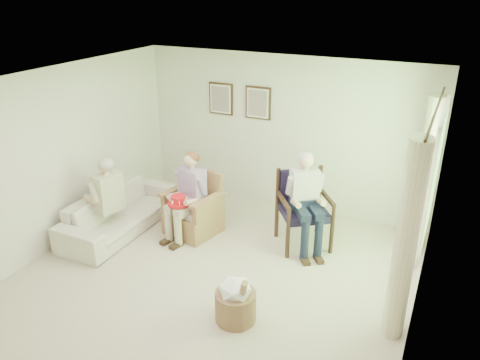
{
  "coord_description": "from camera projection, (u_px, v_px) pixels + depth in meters",
  "views": [
    {
      "loc": [
        2.59,
        -4.33,
        3.68
      ],
      "look_at": [
        -0.05,
        1.18,
        1.05
      ],
      "focal_mm": 35.0,
      "sensor_mm": 36.0,
      "label": 1
    }
  ],
  "objects": [
    {
      "name": "wicker_armchair",
      "position": [
        194.0,
        214.0,
        7.31
      ],
      "size": [
        0.75,
        0.74,
        0.95
      ],
      "rotation": [
        0.0,
        0.0,
        -0.22
      ],
      "color": "#AB7B51",
      "rests_on": "ground"
    },
    {
      "name": "right_wall",
      "position": [
        423.0,
        244.0,
        4.56
      ],
      "size": [
        0.04,
        5.5,
        2.6
      ],
      "primitive_type": "cube",
      "color": "silver",
      "rests_on": "ground"
    },
    {
      "name": "curtain_right",
      "position": [
        425.0,
        177.0,
        6.5
      ],
      "size": [
        0.34,
        0.34,
        2.3
      ],
      "primitive_type": "cylinder",
      "color": "beige",
      "rests_on": "ground"
    },
    {
      "name": "back_wall",
      "position": [
        283.0,
        134.0,
        7.83
      ],
      "size": [
        5.0,
        0.04,
        2.6
      ],
      "primitive_type": "cube",
      "color": "silver",
      "rests_on": "ground"
    },
    {
      "name": "red_hat",
      "position": [
        179.0,
        201.0,
        6.92
      ],
      "size": [
        0.33,
        0.33,
        0.14
      ],
      "color": "red",
      "rests_on": "person_wicker"
    },
    {
      "name": "window",
      "position": [
        434.0,
        174.0,
        5.46
      ],
      "size": [
        0.13,
        2.5,
        1.63
      ],
      "color": "#2D6B23",
      "rests_on": "right_wall"
    },
    {
      "name": "front_wall",
      "position": [
        4.0,
        348.0,
        3.28
      ],
      "size": [
        5.0,
        0.04,
        2.6
      ],
      "primitive_type": "cube",
      "color": "silver",
      "rests_on": "ground"
    },
    {
      "name": "sofa",
      "position": [
        120.0,
        212.0,
        7.36
      ],
      "size": [
        2.12,
        0.83,
        0.62
      ],
      "primitive_type": "imported",
      "rotation": [
        0.0,
        0.0,
        1.57
      ],
      "color": "silver",
      "rests_on": "ground"
    },
    {
      "name": "person_sofa",
      "position": [
        105.0,
        194.0,
        6.97
      ],
      "size": [
        0.42,
        0.62,
        1.28
      ],
      "rotation": [
        0.0,
        0.0,
        -1.8
      ],
      "color": "#BEB899",
      "rests_on": "ground"
    },
    {
      "name": "left_wall",
      "position": [
        46.0,
        164.0,
        6.55
      ],
      "size": [
        0.04,
        5.5,
        2.6
      ],
      "primitive_type": "cube",
      "color": "silver",
      "rests_on": "ground"
    },
    {
      "name": "curtain_left",
      "position": [
        406.0,
        243.0,
        4.87
      ],
      "size": [
        0.34,
        0.34,
        2.3
      ],
      "primitive_type": "cylinder",
      "color": "beige",
      "rests_on": "ground"
    },
    {
      "name": "hatbox",
      "position": [
        236.0,
        300.0,
        5.39
      ],
      "size": [
        0.6,
        0.6,
        0.7
      ],
      "color": "tan",
      "rests_on": "ground"
    },
    {
      "name": "floor",
      "position": [
        204.0,
        287.0,
        6.07
      ],
      "size": [
        5.5,
        5.5,
        0.0
      ],
      "primitive_type": "plane",
      "color": "beige",
      "rests_on": "ground"
    },
    {
      "name": "framed_print_left",
      "position": [
        221.0,
        99.0,
        8.07
      ],
      "size": [
        0.45,
        0.05,
        0.55
      ],
      "color": "#382114",
      "rests_on": "back_wall"
    },
    {
      "name": "framed_print_right",
      "position": [
        258.0,
        103.0,
        7.79
      ],
      "size": [
        0.45,
        0.05,
        0.55
      ],
      "color": "#382114",
      "rests_on": "back_wall"
    },
    {
      "name": "person_wicker",
      "position": [
        189.0,
        191.0,
        7.03
      ],
      "size": [
        0.4,
        0.63,
        1.31
      ],
      "rotation": [
        0.0,
        0.0,
        -0.22
      ],
      "color": "#C0B59B",
      "rests_on": "ground"
    },
    {
      "name": "ceiling",
      "position": [
        197.0,
        88.0,
        5.04
      ],
      "size": [
        5.0,
        5.5,
        0.02
      ],
      "primitive_type": "cube",
      "color": "white",
      "rests_on": "back_wall"
    },
    {
      "name": "wood_armchair",
      "position": [
        307.0,
        206.0,
        6.9
      ],
      "size": [
        0.72,
        0.67,
        1.1
      ],
      "rotation": [
        0.0,
        0.0,
        0.63
      ],
      "color": "black",
      "rests_on": "ground"
    },
    {
      "name": "person_dark",
      "position": [
        304.0,
        195.0,
        6.65
      ],
      "size": [
        0.4,
        0.63,
        1.44
      ],
      "rotation": [
        0.0,
        0.0,
        0.63
      ],
      "color": "#171D32",
      "rests_on": "ground"
    }
  ]
}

